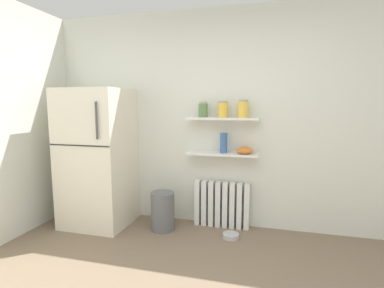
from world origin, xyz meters
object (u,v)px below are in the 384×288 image
object	(u,v)px
trash_bin	(163,211)
storage_jar_0	(203,110)
vase	(224,143)
pet_food_bowl	(231,236)
storage_jar_2	(243,109)
storage_jar_1	(223,109)
refrigerator	(98,158)
radiator	(222,204)
shelf_bowl	(245,150)

from	to	relation	value
trash_bin	storage_jar_0	bearing A→B (deg)	29.64
vase	pet_food_bowl	world-z (taller)	vase
storage_jar_0	trash_bin	size ratio (longest dim) A/B	0.39
storage_jar_2	storage_jar_1	bearing A→B (deg)	180.00
refrigerator	pet_food_bowl	xyz separation A→B (m)	(1.65, -0.02, -0.81)
radiator	trash_bin	bearing A→B (deg)	-157.50
radiator	vase	bearing A→B (deg)	-60.28
pet_food_bowl	radiator	bearing A→B (deg)	117.37
storage_jar_0	pet_food_bowl	world-z (taller)	storage_jar_0
refrigerator	storage_jar_0	xyz separation A→B (m)	(1.27, 0.25, 0.59)
storage_jar_0	shelf_bowl	bearing A→B (deg)	0.00
trash_bin	pet_food_bowl	xyz separation A→B (m)	(0.82, -0.02, -0.20)
vase	shelf_bowl	size ratio (longest dim) A/B	1.25
storage_jar_0	storage_jar_2	bearing A→B (deg)	-0.00
storage_jar_1	pet_food_bowl	size ratio (longest dim) A/B	1.03
radiator	trash_bin	xyz separation A→B (m)	(-0.66, -0.27, -0.05)
trash_bin	storage_jar_2	bearing A→B (deg)	15.26
radiator	pet_food_bowl	world-z (taller)	radiator
storage_jar_0	shelf_bowl	xyz separation A→B (m)	(0.50, 0.00, -0.46)
refrigerator	vase	world-z (taller)	refrigerator
refrigerator	radiator	distance (m)	1.62
refrigerator	radiator	xyz separation A→B (m)	(1.50, 0.28, -0.56)
storage_jar_2	vase	world-z (taller)	storage_jar_2
vase	trash_bin	bearing A→B (deg)	-160.23
pet_food_bowl	storage_jar_2	bearing A→B (deg)	73.32
radiator	pet_food_bowl	distance (m)	0.42
refrigerator	trash_bin	size ratio (longest dim) A/B	3.67
trash_bin	pet_food_bowl	bearing A→B (deg)	-1.54
shelf_bowl	storage_jar_2	bearing A→B (deg)	-180.00
storage_jar_1	vase	world-z (taller)	storage_jar_1
vase	trash_bin	size ratio (longest dim) A/B	0.52
shelf_bowl	storage_jar_0	bearing A→B (deg)	180.00
refrigerator	pet_food_bowl	size ratio (longest dim) A/B	9.12
radiator	shelf_bowl	world-z (taller)	shelf_bowl
storage_jar_1	refrigerator	bearing A→B (deg)	-170.63
refrigerator	vase	distance (m)	1.55
storage_jar_0	pet_food_bowl	distance (m)	1.47
radiator	storage_jar_2	size ratio (longest dim) A/B	3.29
storage_jar_1	trash_bin	world-z (taller)	storage_jar_1
storage_jar_1	shelf_bowl	distance (m)	0.54
storage_jar_0	vase	distance (m)	0.46
storage_jar_2	shelf_bowl	bearing A→B (deg)	0.00
storage_jar_0	storage_jar_1	size ratio (longest dim) A/B	0.94
radiator	storage_jar_2	xyz separation A→B (m)	(0.23, -0.03, 1.16)
storage_jar_0	vase	world-z (taller)	storage_jar_0
storage_jar_2	radiator	bearing A→B (deg)	172.66
storage_jar_0	vase	size ratio (longest dim) A/B	0.75
storage_jar_2	vase	size ratio (longest dim) A/B	0.85
storage_jar_1	vase	distance (m)	0.39
storage_jar_0	shelf_bowl	distance (m)	0.68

